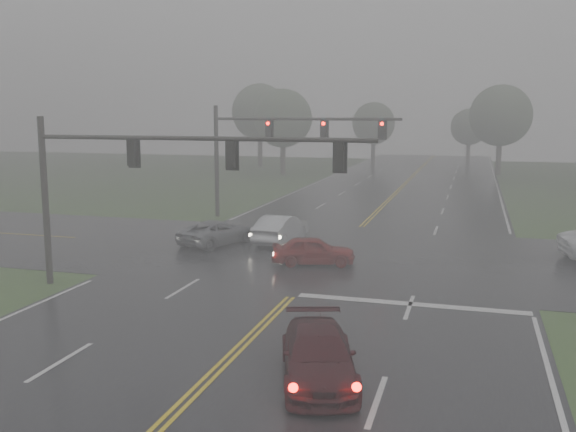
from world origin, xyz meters
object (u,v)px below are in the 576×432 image
(sedan_maroon, at_px, (318,380))
(sedan_silver, at_px, (281,243))
(signal_gantry_near, at_px, (138,169))
(sedan_red, at_px, (313,265))
(signal_gantry_far, at_px, (270,140))
(car_grey, at_px, (218,244))

(sedan_maroon, relative_size, sedan_silver, 1.01)
(signal_gantry_near, bearing_deg, sedan_silver, 76.90)
(sedan_red, xyz_separation_m, sedan_silver, (-2.93, 4.50, 0.00))
(sedan_red, relative_size, sedan_silver, 0.84)
(sedan_red, bearing_deg, signal_gantry_far, 10.86)
(sedan_red, distance_m, sedan_silver, 5.37)
(signal_gantry_far, bearing_deg, sedan_red, -63.63)
(sedan_maroon, xyz_separation_m, signal_gantry_near, (-8.72, 6.43, 4.87))
(sedan_maroon, xyz_separation_m, sedan_red, (-3.29, 12.68, 0.00))
(car_grey, bearing_deg, sedan_red, 172.76)
(sedan_maroon, distance_m, sedan_red, 13.10)
(sedan_red, distance_m, signal_gantry_near, 9.61)
(sedan_silver, distance_m, signal_gantry_near, 12.06)
(sedan_maroon, xyz_separation_m, car_grey, (-9.37, 15.80, 0.00))
(sedan_maroon, height_order, sedan_silver, sedan_silver)
(car_grey, relative_size, signal_gantry_near, 0.34)
(signal_gantry_far, bearing_deg, car_grey, -91.16)
(sedan_silver, height_order, signal_gantry_far, signal_gantry_far)
(sedan_silver, bearing_deg, sedan_maroon, 115.31)
(sedan_maroon, bearing_deg, sedan_silver, 92.30)
(sedan_maroon, distance_m, signal_gantry_near, 11.88)
(sedan_red, bearing_deg, signal_gantry_near, 123.49)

